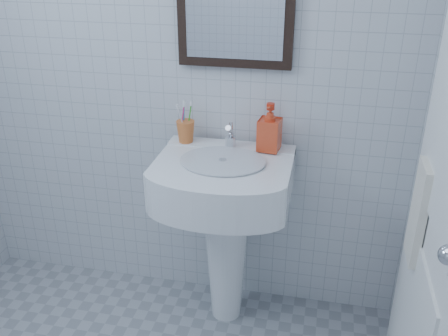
# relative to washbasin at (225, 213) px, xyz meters

# --- Properties ---
(wall_back) EXTENTS (2.20, 0.02, 2.50)m
(wall_back) POSITION_rel_washbasin_xyz_m (-0.27, 0.21, 0.64)
(wall_back) COLOR silver
(wall_back) RESTS_ON ground
(washbasin) EXTENTS (0.59, 0.43, 0.90)m
(washbasin) POSITION_rel_washbasin_xyz_m (0.00, 0.00, 0.00)
(washbasin) COLOR white
(washbasin) RESTS_ON ground
(faucet) EXTENTS (0.05, 0.11, 0.12)m
(faucet) POSITION_rel_washbasin_xyz_m (-0.00, 0.11, 0.34)
(faucet) COLOR silver
(faucet) RESTS_ON washbasin
(toothbrush_cup) EXTENTS (0.09, 0.09, 0.10)m
(toothbrush_cup) POSITION_rel_washbasin_xyz_m (-0.21, 0.12, 0.34)
(toothbrush_cup) COLOR orange
(toothbrush_cup) RESTS_ON washbasin
(soap_dispenser) EXTENTS (0.11, 0.11, 0.21)m
(soap_dispenser) POSITION_rel_washbasin_xyz_m (0.18, 0.11, 0.40)
(soap_dispenser) COLOR red
(soap_dispenser) RESTS_ON washbasin
(bathroom_door) EXTENTS (0.04, 0.80, 2.00)m
(bathroom_door) POSITION_rel_washbasin_xyz_m (0.81, -0.44, 0.39)
(bathroom_door) COLOR silver
(bathroom_door) RESTS_ON ground
(towel_ring) EXTENTS (0.01, 0.18, 0.18)m
(towel_ring) POSITION_rel_washbasin_xyz_m (0.79, -0.29, 0.44)
(towel_ring) COLOR silver
(towel_ring) RESTS_ON wall_right
(hand_towel) EXTENTS (0.03, 0.16, 0.38)m
(hand_towel) POSITION_rel_washbasin_xyz_m (0.77, -0.29, 0.26)
(hand_towel) COLOR silver
(hand_towel) RESTS_ON towel_ring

